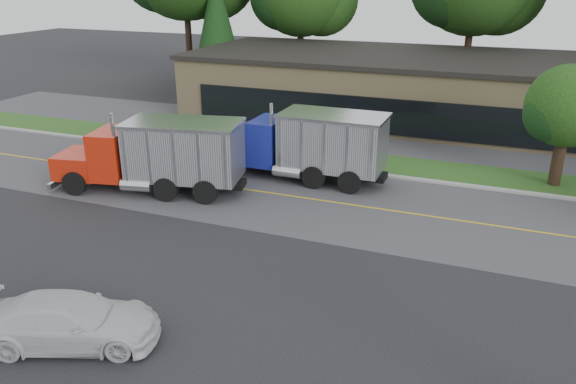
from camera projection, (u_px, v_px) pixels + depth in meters
ground at (224, 303)px, 17.40m from camera, size 140.00×140.00×0.00m
road at (317, 200)px, 25.20m from camera, size 60.00×8.00×0.02m
center_line at (317, 200)px, 25.20m from camera, size 60.00×0.12×0.01m
curb at (343, 171)px, 28.84m from camera, size 60.00×0.30×0.12m
grass_verge at (352, 161)px, 30.40m from camera, size 60.00×3.40×0.03m
far_parking at (374, 137)px, 34.73m from camera, size 60.00×7.00×0.02m
strip_mall at (424, 90)px, 38.52m from camera, size 32.00×12.00×4.00m
evergreen_left at (217, 23)px, 46.78m from camera, size 4.46×4.46×10.14m
tree_verge at (569, 110)px, 25.69m from camera, size 4.03×3.79×5.75m
dump_truck_red at (159, 154)px, 25.60m from camera, size 9.02×4.21×3.36m
dump_truck_blue at (310, 144)px, 27.12m from camera, size 8.57×2.71×3.36m
rally_car at (70, 321)px, 15.30m from camera, size 5.21×3.58×1.40m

